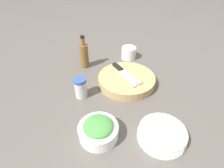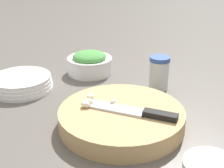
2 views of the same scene
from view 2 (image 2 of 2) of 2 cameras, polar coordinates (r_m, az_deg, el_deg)
ground_plane at (r=0.82m, az=0.65°, el=-3.01°), size 5.00×5.00×0.00m
cutting_board at (r=0.70m, az=1.72°, el=-6.18°), size 0.28×0.28×0.04m
chef_knife at (r=0.67m, az=4.51°, el=-5.04°), size 0.20×0.08×0.01m
garlic_cloves at (r=0.71m, az=-3.97°, el=-3.22°), size 0.07×0.07×0.02m
herb_bowl at (r=0.99m, az=-4.12°, el=3.89°), size 0.14×0.14×0.07m
spice_jar at (r=0.88m, az=8.60°, el=2.05°), size 0.06×0.06×0.09m
plate_stack at (r=0.91m, az=-16.21°, el=0.17°), size 0.17×0.17×0.04m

